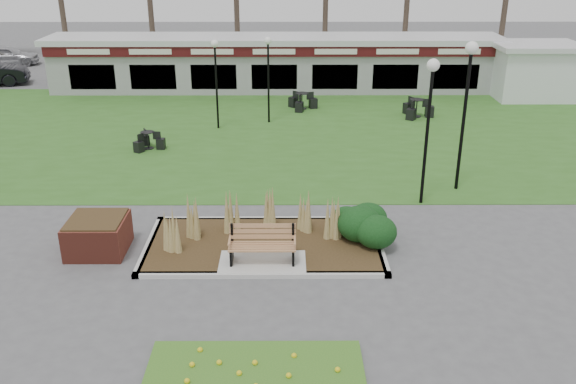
{
  "coord_description": "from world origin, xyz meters",
  "views": [
    {
      "loc": [
        0.59,
        -13.5,
        7.72
      ],
      "look_at": [
        0.66,
        2.0,
        1.28
      ],
      "focal_mm": 38.0,
      "sensor_mm": 36.0,
      "label": 1
    }
  ],
  "objects_px": {
    "lamp_post_far_right": "(468,84)",
    "bistro_set_d": "(416,111)",
    "lamp_post_mid_right": "(268,61)",
    "bistro_set_c": "(302,104)",
    "brick_planter": "(98,235)",
    "car_silver": "(7,55)",
    "service_hut": "(534,70)",
    "park_bench": "(262,244)",
    "food_pavilion": "(275,63)",
    "lamp_post_near_right": "(430,100)",
    "lamp_post_mid_left": "(216,65)",
    "bistro_set_a": "(148,143)"
  },
  "relations": [
    {
      "from": "food_pavilion",
      "to": "brick_planter",
      "type": "bearing_deg",
      "value": -103.06
    },
    {
      "from": "bistro_set_a",
      "to": "brick_planter",
      "type": "bearing_deg",
      "value": -86.93
    },
    {
      "from": "food_pavilion",
      "to": "lamp_post_near_right",
      "type": "relative_size",
      "value": 5.41
    },
    {
      "from": "service_hut",
      "to": "bistro_set_d",
      "type": "distance_m",
      "value": 7.85
    },
    {
      "from": "bistro_set_c",
      "to": "bistro_set_d",
      "type": "relative_size",
      "value": 0.92
    },
    {
      "from": "brick_planter",
      "to": "service_hut",
      "type": "height_order",
      "value": "service_hut"
    },
    {
      "from": "lamp_post_mid_right",
      "to": "car_silver",
      "type": "distance_m",
      "value": 22.35
    },
    {
      "from": "service_hut",
      "to": "lamp_post_far_right",
      "type": "relative_size",
      "value": 0.91
    },
    {
      "from": "brick_planter",
      "to": "lamp_post_mid_left",
      "type": "xyz_separation_m",
      "value": [
        2.02,
        11.42,
        2.33
      ]
    },
    {
      "from": "lamp_post_near_right",
      "to": "car_silver",
      "type": "xyz_separation_m",
      "value": [
        -22.6,
        22.84,
        -2.65
      ]
    },
    {
      "from": "brick_planter",
      "to": "bistro_set_c",
      "type": "xyz_separation_m",
      "value": [
        5.79,
        14.66,
        -0.19
      ]
    },
    {
      "from": "park_bench",
      "to": "lamp_post_near_right",
      "type": "relative_size",
      "value": 0.37
    },
    {
      "from": "service_hut",
      "to": "lamp_post_mid_left",
      "type": "height_order",
      "value": "lamp_post_mid_left"
    },
    {
      "from": "food_pavilion",
      "to": "lamp_post_mid_right",
      "type": "bearing_deg",
      "value": -91.43
    },
    {
      "from": "lamp_post_mid_left",
      "to": "bistro_set_a",
      "type": "xyz_separation_m",
      "value": [
        -2.48,
        -2.86,
        -2.55
      ]
    },
    {
      "from": "brick_planter",
      "to": "service_hut",
      "type": "xyz_separation_m",
      "value": [
        17.9,
        17.0,
        0.97
      ]
    },
    {
      "from": "brick_planter",
      "to": "bistro_set_c",
      "type": "distance_m",
      "value": 15.76
    },
    {
      "from": "lamp_post_far_right",
      "to": "bistro_set_d",
      "type": "height_order",
      "value": "lamp_post_far_right"
    },
    {
      "from": "brick_planter",
      "to": "bistro_set_d",
      "type": "distance_m",
      "value": 17.27
    },
    {
      "from": "bistro_set_d",
      "to": "food_pavilion",
      "type": "bearing_deg",
      "value": 139.47
    },
    {
      "from": "food_pavilion",
      "to": "lamp_post_mid_left",
      "type": "height_order",
      "value": "lamp_post_mid_left"
    },
    {
      "from": "service_hut",
      "to": "bistro_set_d",
      "type": "relative_size",
      "value": 2.8
    },
    {
      "from": "lamp_post_far_right",
      "to": "bistro_set_a",
      "type": "height_order",
      "value": "lamp_post_far_right"
    },
    {
      "from": "lamp_post_far_right",
      "to": "bistro_set_c",
      "type": "height_order",
      "value": "lamp_post_far_right"
    },
    {
      "from": "lamp_post_near_right",
      "to": "brick_planter",
      "type": "bearing_deg",
      "value": -161.19
    },
    {
      "from": "bistro_set_a",
      "to": "bistro_set_d",
      "type": "distance_m",
      "value": 12.48
    },
    {
      "from": "lamp_post_far_right",
      "to": "bistro_set_a",
      "type": "relative_size",
      "value": 3.73
    },
    {
      "from": "lamp_post_near_right",
      "to": "lamp_post_mid_left",
      "type": "xyz_separation_m",
      "value": [
        -7.25,
        8.27,
        -0.51
      ]
    },
    {
      "from": "bistro_set_d",
      "to": "lamp_post_near_right",
      "type": "bearing_deg",
      "value": -100.34
    },
    {
      "from": "brick_planter",
      "to": "lamp_post_far_right",
      "type": "distance_m",
      "value": 11.93
    },
    {
      "from": "lamp_post_mid_right",
      "to": "brick_planter",
      "type": "bearing_deg",
      "value": -108.94
    },
    {
      "from": "service_hut",
      "to": "car_silver",
      "type": "bearing_deg",
      "value": 163.92
    },
    {
      "from": "bistro_set_c",
      "to": "car_silver",
      "type": "height_order",
      "value": "car_silver"
    },
    {
      "from": "lamp_post_far_right",
      "to": "bistro_set_c",
      "type": "relative_size",
      "value": 3.35
    },
    {
      "from": "park_bench",
      "to": "service_hut",
      "type": "xyz_separation_m",
      "value": [
        13.5,
        17.75,
        0.86
      ]
    },
    {
      "from": "lamp_post_far_right",
      "to": "service_hut",
      "type": "bearing_deg",
      "value": 60.37
    },
    {
      "from": "lamp_post_near_right",
      "to": "lamp_post_far_right",
      "type": "relative_size",
      "value": 0.93
    },
    {
      "from": "service_hut",
      "to": "bistro_set_d",
      "type": "height_order",
      "value": "service_hut"
    },
    {
      "from": "park_bench",
      "to": "bistro_set_d",
      "type": "distance_m",
      "value": 15.51
    },
    {
      "from": "lamp_post_mid_left",
      "to": "car_silver",
      "type": "relative_size",
      "value": 0.99
    },
    {
      "from": "lamp_post_far_right",
      "to": "bistro_set_c",
      "type": "bearing_deg",
      "value": 115.33
    },
    {
      "from": "park_bench",
      "to": "bistro_set_c",
      "type": "xyz_separation_m",
      "value": [
        1.39,
        15.41,
        -0.3
      ]
    },
    {
      "from": "service_hut",
      "to": "lamp_post_near_right",
      "type": "distance_m",
      "value": 16.42
    },
    {
      "from": "park_bench",
      "to": "lamp_post_mid_right",
      "type": "height_order",
      "value": "lamp_post_mid_right"
    },
    {
      "from": "brick_planter",
      "to": "bistro_set_c",
      "type": "height_order",
      "value": "brick_planter"
    },
    {
      "from": "food_pavilion",
      "to": "bistro_set_c",
      "type": "relative_size",
      "value": 16.94
    },
    {
      "from": "lamp_post_mid_right",
      "to": "bistro_set_c",
      "type": "relative_size",
      "value": 2.63
    },
    {
      "from": "bistro_set_a",
      "to": "service_hut",
      "type": "bearing_deg",
      "value": 24.69
    },
    {
      "from": "park_bench",
      "to": "food_pavilion",
      "type": "relative_size",
      "value": 0.07
    },
    {
      "from": "food_pavilion",
      "to": "service_hut",
      "type": "height_order",
      "value": "food_pavilion"
    }
  ]
}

